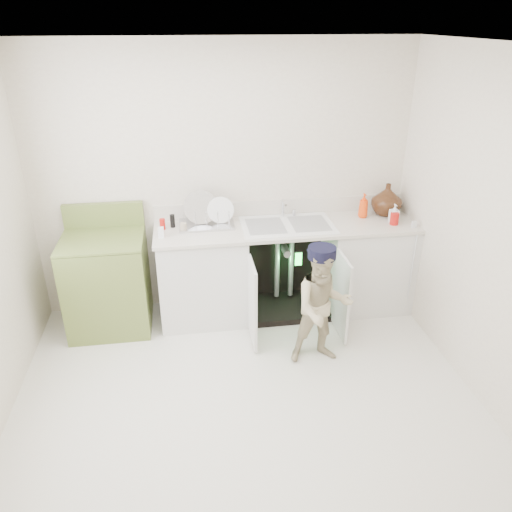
% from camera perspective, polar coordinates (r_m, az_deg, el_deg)
% --- Properties ---
extents(ground, '(3.50, 3.50, 0.00)m').
position_cam_1_polar(ground, '(3.99, -1.09, -15.69)').
color(ground, silver).
rests_on(ground, ground).
extents(room_shell, '(6.00, 5.50, 1.26)m').
position_cam_1_polar(room_shell, '(3.30, -1.27, 0.80)').
color(room_shell, silver).
rests_on(room_shell, ground).
extents(counter_run, '(2.44, 1.02, 1.21)m').
position_cam_1_polar(counter_run, '(4.81, 3.74, -1.17)').
color(counter_run, white).
rests_on(counter_run, ground).
extents(avocado_stove, '(0.72, 0.65, 1.11)m').
position_cam_1_polar(avocado_stove, '(4.75, -16.58, -2.79)').
color(avocado_stove, olive).
rests_on(avocado_stove, ground).
extents(repair_worker, '(0.50, 0.69, 1.04)m').
position_cam_1_polar(repair_worker, '(4.10, 7.61, -5.66)').
color(repair_worker, beige).
rests_on(repair_worker, ground).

